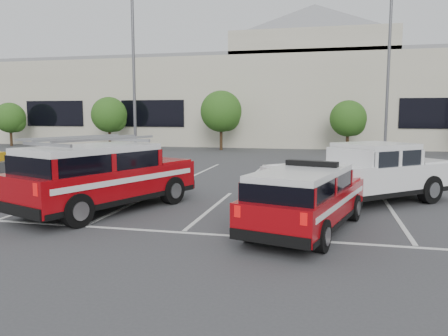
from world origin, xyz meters
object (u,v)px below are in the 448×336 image
object	(u,v)px
tree_far_left	(11,119)
fire_chief_suv	(306,203)
tree_left	(110,116)
convention_building	(294,96)
tree_mid_left	(222,113)
light_pole_left	(134,76)
light_pole_mid	(388,77)
white_pickup	(363,180)
tree_mid_right	(349,120)
ladder_suv	(103,181)

from	to	relation	value
tree_far_left	fire_chief_suv	world-z (taller)	tree_far_left
tree_left	fire_chief_suv	distance (m)	30.02
convention_building	tree_mid_left	size ratio (longest dim) A/B	12.38
tree_left	tree_mid_left	world-z (taller)	tree_mid_left
tree_mid_left	light_pole_left	distance (m)	10.73
tree_left	tree_mid_left	xyz separation A→B (m)	(10.00, 0.00, 0.27)
tree_mid_left	fire_chief_suv	xyz separation A→B (m)	(7.86, -24.04, -2.33)
tree_left	fire_chief_suv	xyz separation A→B (m)	(17.86, -24.04, -2.06)
tree_left	light_pole_mid	world-z (taller)	light_pole_mid
light_pole_left	fire_chief_suv	distance (m)	18.33
convention_building	light_pole_left	size ratio (longest dim) A/B	5.86
light_pole_mid	white_pickup	xyz separation A→B (m)	(-2.40, -14.15, -4.40)
tree_mid_left	light_pole_left	size ratio (longest dim) A/B	0.47
tree_mid_left	white_pickup	bearing A→B (deg)	-64.79
tree_far_left	light_pole_mid	distance (m)	32.59
tree_mid_right	convention_building	bearing A→B (deg)	116.57
light_pole_left	white_pickup	distance (m)	16.77
fire_chief_suv	light_pole_mid	bearing A→B (deg)	92.55
fire_chief_suv	ladder_suv	distance (m)	6.16
light_pole_left	light_pole_mid	distance (m)	15.52
tree_mid_right	white_pickup	bearing A→B (deg)	-91.39
fire_chief_suv	white_pickup	size ratio (longest dim) A/B	0.84
tree_far_left	light_pole_left	size ratio (longest dim) A/B	0.39
convention_building	tree_left	distance (m)	18.11
light_pole_mid	ladder_suv	bearing A→B (deg)	-120.77
tree_far_left	tree_left	bearing A→B (deg)	0.00
tree_mid_right	light_pole_mid	size ratio (longest dim) A/B	0.39
convention_building	tree_mid_right	size ratio (longest dim) A/B	15.04
convention_building	tree_mid_right	distance (m)	11.20
light_pole_left	ladder_suv	size ratio (longest dim) A/B	1.66
light_pole_left	light_pole_mid	world-z (taller)	same
tree_far_left	fire_chief_suv	distance (m)	36.84
convention_building	light_pole_left	bearing A→B (deg)	-112.39
tree_far_left	tree_mid_left	world-z (taller)	tree_mid_left
tree_far_left	light_pole_mid	bearing A→B (deg)	-10.73
light_pole_mid	fire_chief_suv	xyz separation A→B (m)	(-4.05, -18.00, -4.48)
tree_mid_left	ladder_suv	bearing A→B (deg)	-85.58
light_pole_mid	ladder_suv	distance (m)	20.25
fire_chief_suv	white_pickup	xyz separation A→B (m)	(1.65, 3.84, 0.08)
tree_far_left	tree_mid_right	world-z (taller)	same
white_pickup	ladder_suv	size ratio (longest dim) A/B	1.01
light_pole_left	light_pole_mid	size ratio (longest dim) A/B	1.00
tree_far_left	tree_mid_left	distance (m)	20.01
tree_far_left	tree_mid_left	bearing A→B (deg)	0.00
tree_mid_left	tree_mid_right	distance (m)	10.01
convention_building	ladder_suv	size ratio (longest dim) A/B	9.75
tree_mid_right	white_pickup	world-z (taller)	tree_mid_right
ladder_suv	tree_mid_left	bearing A→B (deg)	116.19
white_pickup	ladder_suv	xyz separation A→B (m)	(-7.73, -2.85, 0.12)
tree_mid_right	ladder_suv	distance (m)	24.53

